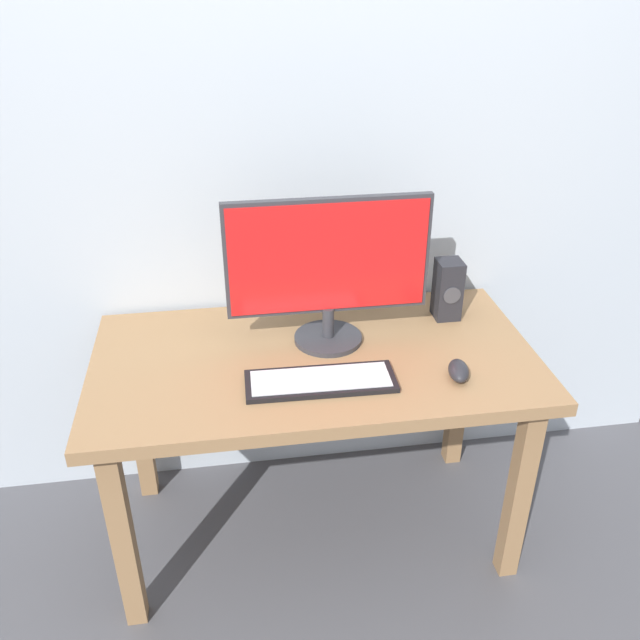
{
  "coord_description": "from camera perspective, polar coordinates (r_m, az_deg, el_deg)",
  "views": [
    {
      "loc": [
        -0.24,
        -1.69,
        1.79
      ],
      "look_at": [
        0.02,
        0.0,
        0.84
      ],
      "focal_mm": 37.48,
      "sensor_mm": 36.0,
      "label": 1
    }
  ],
  "objects": [
    {
      "name": "desk",
      "position": [
        2.06,
        -0.45,
        -5.14
      ],
      "size": [
        1.33,
        0.71,
        0.72
      ],
      "color": "#936D47",
      "rests_on": "ground_plane"
    },
    {
      "name": "keyboard_primary",
      "position": [
        1.88,
        0.05,
        -5.23
      ],
      "size": [
        0.43,
        0.16,
        0.02
      ],
      "color": "black",
      "rests_on": "desk"
    },
    {
      "name": "wall_back",
      "position": [
        2.11,
        -2.22,
        21.34
      ],
      "size": [
        2.93,
        0.04,
        3.0
      ],
      "primitive_type": "cube",
      "color": "#B2BCC6",
      "rests_on": "ground_plane"
    },
    {
      "name": "speaker_right",
      "position": [
        2.22,
        10.85,
        2.59
      ],
      "size": [
        0.08,
        0.09,
        0.2
      ],
      "color": "#232328",
      "rests_on": "desk"
    },
    {
      "name": "mouse",
      "position": [
        1.94,
        11.75,
        -4.26
      ],
      "size": [
        0.08,
        0.12,
        0.04
      ],
      "primitive_type": "ellipsoid",
      "rotation": [
        0.0,
        0.0,
        -0.21
      ],
      "color": "#232328",
      "rests_on": "desk"
    },
    {
      "name": "ground_plane",
      "position": [
        2.47,
        -0.39,
        -17.2
      ],
      "size": [
        6.0,
        6.0,
        0.0
      ],
      "primitive_type": "plane",
      "color": "#4C4C51"
    },
    {
      "name": "monitor",
      "position": [
        1.98,
        0.7,
        4.61
      ],
      "size": [
        0.61,
        0.21,
        0.46
      ],
      "color": "#333338",
      "rests_on": "desk"
    }
  ]
}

